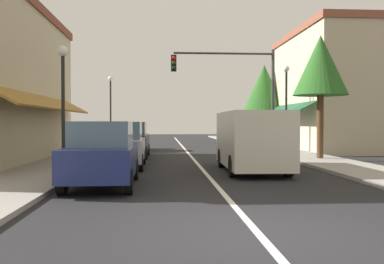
# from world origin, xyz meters

# --- Properties ---
(ground_plane) EXTENTS (80.00, 80.00, 0.00)m
(ground_plane) POSITION_xyz_m (0.00, 18.00, 0.00)
(ground_plane) COLOR black
(sidewalk_left) EXTENTS (2.60, 56.00, 0.12)m
(sidewalk_left) POSITION_xyz_m (-5.50, 18.00, 0.06)
(sidewalk_left) COLOR gray
(sidewalk_left) RESTS_ON ground
(sidewalk_right) EXTENTS (2.60, 56.00, 0.12)m
(sidewalk_right) POSITION_xyz_m (5.50, 18.00, 0.06)
(sidewalk_right) COLOR gray
(sidewalk_right) RESTS_ON ground
(lane_center_stripe) EXTENTS (0.14, 52.00, 0.01)m
(lane_center_stripe) POSITION_xyz_m (0.00, 18.00, 0.00)
(lane_center_stripe) COLOR silver
(lane_center_stripe) RESTS_ON ground
(storefront_right_block) EXTENTS (7.02, 10.20, 7.54)m
(storefront_right_block) POSITION_xyz_m (9.65, 20.00, 3.77)
(storefront_right_block) COLOR #BCAD8E
(storefront_right_block) RESTS_ON ground
(parked_car_nearest_left) EXTENTS (1.81, 4.12, 1.77)m
(parked_car_nearest_left) POSITION_xyz_m (-3.11, 5.18, 0.88)
(parked_car_nearest_left) COLOR navy
(parked_car_nearest_left) RESTS_ON ground
(parked_car_second_left) EXTENTS (1.81, 4.11, 1.77)m
(parked_car_second_left) POSITION_xyz_m (-3.06, 10.02, 0.88)
(parked_car_second_left) COLOR #B7BABF
(parked_car_second_left) RESTS_ON ground
(parked_car_third_left) EXTENTS (1.82, 4.12, 1.77)m
(parked_car_third_left) POSITION_xyz_m (-3.06, 14.94, 0.88)
(parked_car_third_left) COLOR black
(parked_car_third_left) RESTS_ON ground
(parked_car_far_left) EXTENTS (1.87, 4.15, 1.77)m
(parked_car_far_left) POSITION_xyz_m (-3.22, 20.57, 0.88)
(parked_car_far_left) COLOR silver
(parked_car_far_left) RESTS_ON ground
(van_in_lane) EXTENTS (2.09, 5.22, 2.12)m
(van_in_lane) POSITION_xyz_m (1.67, 8.47, 1.15)
(van_in_lane) COLOR beige
(van_in_lane) RESTS_ON ground
(traffic_signal_mast_arm) EXTENTS (5.88, 0.50, 5.88)m
(traffic_signal_mast_arm) POSITION_xyz_m (2.78, 17.43, 4.06)
(traffic_signal_mast_arm) COLOR #333333
(traffic_signal_mast_arm) RESTS_ON ground
(street_lamp_left_near) EXTENTS (0.36, 0.36, 4.35)m
(street_lamp_left_near) POSITION_xyz_m (-4.85, 8.30, 2.97)
(street_lamp_left_near) COLOR black
(street_lamp_left_near) RESTS_ON ground
(street_lamp_right_mid) EXTENTS (0.36, 0.36, 4.80)m
(street_lamp_right_mid) POSITION_xyz_m (5.14, 16.01, 3.23)
(street_lamp_right_mid) COLOR black
(street_lamp_right_mid) RESTS_ON ground
(street_lamp_left_far) EXTENTS (0.36, 0.36, 5.07)m
(street_lamp_left_far) POSITION_xyz_m (-5.17, 24.65, 3.39)
(street_lamp_left_far) COLOR black
(street_lamp_left_far) RESTS_ON ground
(tree_right_near) EXTENTS (2.48, 2.48, 5.71)m
(tree_right_near) POSITION_xyz_m (5.69, 12.52, 4.30)
(tree_right_near) COLOR #4C331E
(tree_right_near) RESTS_ON ground
(tree_right_far) EXTENTS (3.49, 3.49, 6.02)m
(tree_right_far) POSITION_xyz_m (6.04, 24.74, 4.09)
(tree_right_far) COLOR #4C331E
(tree_right_far) RESTS_ON ground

